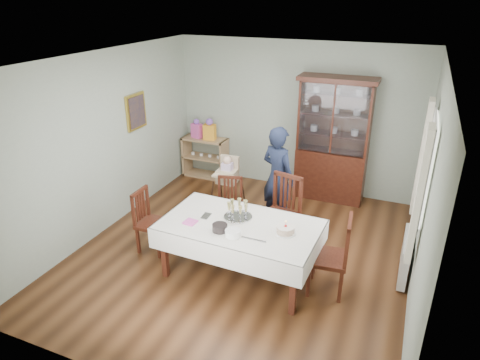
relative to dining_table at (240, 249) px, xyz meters
The scene contains 25 objects.
floor 0.65m from the dining_table, 108.09° to the left, with size 5.00×5.00×0.00m, color #593319.
room_shell 1.68m from the dining_table, 98.96° to the left, with size 5.00×5.00×5.00m.
dining_table is the anchor object (origin of this frame).
china_cabinet 2.91m from the dining_table, 77.95° to the left, with size 1.30×0.48×2.18m.
sideboard 3.37m from the dining_table, 124.56° to the left, with size 0.90×0.38×0.80m.
picture_frame 2.99m from the dining_table, 151.44° to the left, with size 0.04×0.48×0.58m, color gold.
window 2.50m from the dining_table, 21.16° to the left, with size 0.04×1.02×1.22m, color white.
curtain_left 2.27m from the dining_table, ahead, with size 0.07×0.30×1.55m, color silver.
curtain_right 2.67m from the dining_table, 35.33° to the left, with size 0.07×0.30×1.55m, color silver.
radiator 2.15m from the dining_table, 21.73° to the left, with size 0.10×0.80×0.55m, color white.
chair_far_left 1.09m from the dining_table, 121.94° to the left, with size 0.48×0.48×0.88m.
chair_far_right 0.89m from the dining_table, 72.63° to the left, with size 0.58×0.58×1.08m.
chair_end_left 1.39m from the dining_table, behind, with size 0.42×0.42×0.92m.
chair_end_right 1.14m from the dining_table, ahead, with size 0.51×0.51×1.03m.
woman 1.54m from the dining_table, 89.28° to the left, with size 0.59×0.39×1.63m, color #161D32.
high_chair 1.85m from the dining_table, 119.26° to the left, with size 0.45×0.45×0.98m.
champagne_tray 0.47m from the dining_table, 122.33° to the left, with size 0.37×0.37×0.22m.
birthday_cake 0.73m from the dining_table, ahead, with size 0.26×0.26×0.18m.
plate_stack_dark 0.52m from the dining_table, 122.41° to the right, with size 0.19×0.19×0.09m, color black.
plate_stack_white 0.52m from the dining_table, 83.61° to the right, with size 0.19×0.19×0.08m, color white.
napkin_stack 0.74m from the dining_table, 159.91° to the right, with size 0.15×0.15×0.02m, color #DE52AC.
cutlery 0.65m from the dining_table, behind, with size 0.12×0.18×0.01m, color silver, non-canonical shape.
cake_knife 0.56m from the dining_table, 44.34° to the right, with size 0.31×0.03×0.01m, color silver.
gift_bag_pink 3.50m from the dining_table, 126.91° to the left, with size 0.23×0.18×0.38m.
gift_bag_orange 3.34m from the dining_table, 123.00° to the left, with size 0.24×0.19×0.42m.
Camera 1 is at (1.97, -4.84, 3.46)m, focal length 32.00 mm.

